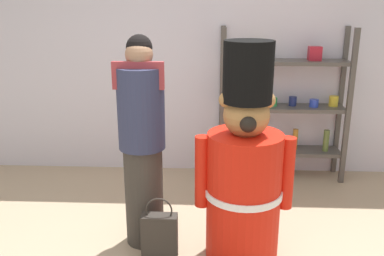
% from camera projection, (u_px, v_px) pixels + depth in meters
% --- Properties ---
extents(back_wall, '(6.40, 0.12, 2.60)m').
position_uv_depth(back_wall, '(194.00, 57.00, 4.58)').
color(back_wall, silver).
rests_on(back_wall, ground_plane).
extents(merchandise_shelf, '(1.35, 0.35, 1.64)m').
position_uv_depth(merchandise_shelf, '(282.00, 105.00, 4.47)').
color(merchandise_shelf, '#4C4742').
rests_on(merchandise_shelf, ground_plane).
extents(teddy_bear_guard, '(0.73, 0.57, 1.64)m').
position_uv_depth(teddy_bear_guard, '(244.00, 174.00, 3.04)').
color(teddy_bear_guard, red).
rests_on(teddy_bear_guard, ground_plane).
extents(person_shopper, '(0.37, 0.36, 1.67)m').
position_uv_depth(person_shopper, '(142.00, 142.00, 3.19)').
color(person_shopper, '#38332D').
rests_on(person_shopper, ground_plane).
extents(shopping_bag, '(0.27, 0.11, 0.51)m').
position_uv_depth(shopping_bag, '(160.00, 236.00, 3.14)').
color(shopping_bag, '#332D28').
rests_on(shopping_bag, ground_plane).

